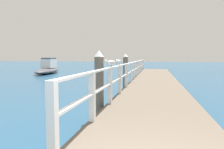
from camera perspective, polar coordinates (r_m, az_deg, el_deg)
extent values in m
cube|color=brown|center=(12.31, 11.98, -2.68)|extent=(2.63, 21.42, 0.55)
cube|color=white|center=(2.75, -16.63, -12.59)|extent=(0.12, 0.12, 1.06)
cube|color=white|center=(4.23, -5.69, -6.23)|extent=(0.12, 0.12, 1.06)
cube|color=white|center=(5.80, -0.63, -3.14)|extent=(0.12, 0.12, 1.06)
cube|color=white|center=(7.40, 2.23, -1.37)|extent=(0.12, 0.12, 1.06)
cube|color=white|center=(9.03, 4.07, -0.22)|extent=(0.12, 0.12, 1.06)
cube|color=white|center=(10.66, 5.35, 0.57)|extent=(0.12, 0.12, 1.06)
cube|color=white|center=(12.29, 6.29, 1.15)|extent=(0.12, 0.12, 1.06)
cube|color=white|center=(13.93, 7.00, 1.60)|extent=(0.12, 0.12, 1.06)
cube|color=white|center=(15.58, 7.57, 1.95)|extent=(0.12, 0.12, 1.06)
cube|color=white|center=(17.22, 8.03, 2.23)|extent=(0.12, 0.12, 1.06)
cube|color=white|center=(18.87, 8.40, 2.47)|extent=(0.12, 0.12, 1.06)
cube|color=white|center=(20.51, 8.72, 2.66)|extent=(0.12, 0.12, 1.06)
cube|color=white|center=(22.16, 8.99, 2.83)|extent=(0.12, 0.12, 1.06)
cube|color=white|center=(12.27, 6.31, 3.52)|extent=(0.10, 19.82, 0.04)
cube|color=white|center=(12.29, 6.29, 1.40)|extent=(0.10, 19.82, 0.04)
cylinder|color=#6B6056|center=(6.10, -3.69, -3.92)|extent=(0.28, 0.28, 1.91)
cone|color=white|center=(6.03, -3.75, 6.01)|extent=(0.29, 0.29, 0.20)
cylinder|color=#6B6056|center=(11.38, 3.86, 0.23)|extent=(0.28, 0.28, 1.91)
cone|color=white|center=(11.34, 3.89, 5.54)|extent=(0.29, 0.29, 0.20)
ellipsoid|color=white|center=(5.93, -0.23, 3.38)|extent=(0.30, 0.28, 0.15)
sphere|color=white|center=(5.84, -1.74, 3.79)|extent=(0.09, 0.09, 0.09)
cone|color=gold|center=(5.81, -2.31, 3.79)|extent=(0.05, 0.05, 0.02)
cone|color=#939399|center=(6.01, 1.20, 3.49)|extent=(0.11, 0.11, 0.07)
ellipsoid|color=#939399|center=(5.93, -0.23, 3.63)|extent=(0.28, 0.28, 0.04)
cylinder|color=tan|center=(5.91, -0.03, 2.40)|extent=(0.01, 0.01, 0.05)
cylinder|color=tan|center=(5.96, -0.26, 2.42)|extent=(0.01, 0.01, 0.05)
ellipsoid|color=white|center=(7.11, 1.90, 3.65)|extent=(0.19, 0.30, 0.15)
sphere|color=white|center=(6.95, 1.30, 3.99)|extent=(0.09, 0.09, 0.09)
cone|color=gold|center=(6.89, 1.07, 3.98)|extent=(0.04, 0.05, 0.02)
cone|color=#939399|center=(7.27, 2.46, 3.76)|extent=(0.09, 0.09, 0.07)
ellipsoid|color=#939399|center=(7.11, 1.90, 3.86)|extent=(0.22, 0.26, 0.04)
cylinder|color=tan|center=(7.12, 2.11, 2.84)|extent=(0.01, 0.01, 0.05)
cylinder|color=tan|center=(7.14, 1.75, 2.85)|extent=(0.01, 0.01, 0.05)
ellipsoid|color=#4C4C51|center=(24.09, -17.95, 1.01)|extent=(2.87, 6.27, 0.64)
cube|color=white|center=(24.62, -17.54, 3.03)|extent=(1.57, 2.59, 1.02)
cube|color=#334756|center=(24.61, -17.57, 4.41)|extent=(1.45, 2.34, 0.16)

